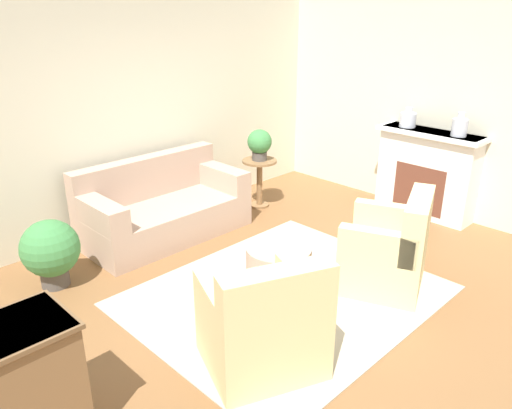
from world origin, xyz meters
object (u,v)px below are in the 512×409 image
(ottoman_table, at_px, (279,259))
(potted_plant_on_side_table, at_px, (260,143))
(couch, at_px, (163,209))
(vase_mantel_near, at_px, (408,119))
(armchair_right, at_px, (390,251))
(vase_mantel_far, at_px, (460,127))
(potted_plant_floor, at_px, (50,250))
(armchair_left, at_px, (264,327))
(side_table, at_px, (259,176))

(ottoman_table, relative_size, potted_plant_on_side_table, 1.56)
(couch, bearing_deg, vase_mantel_near, -29.00)
(couch, height_order, potted_plant_on_side_table, potted_plant_on_side_table)
(couch, relative_size, armchair_right, 1.84)
(vase_mantel_far, bearing_deg, potted_plant_floor, 154.96)
(armchair_left, distance_m, side_table, 3.35)
(vase_mantel_near, relative_size, potted_plant_on_side_table, 0.61)
(couch, relative_size, ottoman_table, 3.00)
(armchair_right, height_order, vase_mantel_near, vase_mantel_near)
(potted_plant_floor, bearing_deg, armchair_left, -75.46)
(couch, height_order, potted_plant_floor, couch)
(couch, bearing_deg, potted_plant_floor, -170.67)
(couch, distance_m, potted_plant_on_side_table, 1.58)
(armchair_right, bearing_deg, ottoman_table, 132.87)
(vase_mantel_near, bearing_deg, ottoman_table, -175.45)
(armchair_left, xyz_separation_m, armchair_right, (1.75, 0.00, 0.00))
(vase_mantel_far, bearing_deg, couch, 141.37)
(armchair_right, distance_m, potted_plant_floor, 3.30)
(couch, xyz_separation_m, side_table, (1.47, -0.17, 0.12))
(ottoman_table, height_order, side_table, side_table)
(side_table, xyz_separation_m, vase_mantel_far, (1.34, -2.07, 0.80))
(vase_mantel_far, relative_size, potted_plant_on_side_table, 0.69)
(vase_mantel_near, bearing_deg, armchair_left, -164.75)
(couch, bearing_deg, vase_mantel_far, -38.63)
(ottoman_table, distance_m, vase_mantel_far, 2.88)
(vase_mantel_near, bearing_deg, couch, 151.00)
(armchair_left, distance_m, vase_mantel_far, 3.80)
(armchair_right, relative_size, vase_mantel_far, 3.67)
(vase_mantel_far, bearing_deg, ottoman_table, 169.91)
(ottoman_table, xyz_separation_m, potted_plant_on_side_table, (1.33, 1.59, 0.64))
(vase_mantel_near, bearing_deg, potted_plant_floor, 162.95)
(armchair_left, height_order, vase_mantel_far, vase_mantel_far)
(potted_plant_on_side_table, bearing_deg, vase_mantel_near, -45.89)
(armchair_left, bearing_deg, vase_mantel_far, 4.92)
(couch, distance_m, armchair_left, 2.71)
(ottoman_table, relative_size, vase_mantel_far, 2.26)
(vase_mantel_far, height_order, potted_plant_floor, vase_mantel_far)
(armchair_left, height_order, armchair_right, same)
(armchair_right, distance_m, side_table, 2.46)
(couch, bearing_deg, armchair_right, -71.18)
(armchair_right, distance_m, ottoman_table, 1.09)
(vase_mantel_far, bearing_deg, armchair_left, -175.08)
(vase_mantel_far, bearing_deg, side_table, 122.92)
(armchair_left, xyz_separation_m, side_table, (2.34, 2.39, 0.07))
(ottoman_table, bearing_deg, armchair_right, -47.13)
(armchair_left, bearing_deg, ottoman_table, 38.02)
(couch, bearing_deg, side_table, -6.79)
(vase_mantel_far, bearing_deg, potted_plant_on_side_table, 122.92)
(potted_plant_floor, bearing_deg, vase_mantel_far, -25.04)
(armchair_right, bearing_deg, potted_plant_floor, 135.38)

